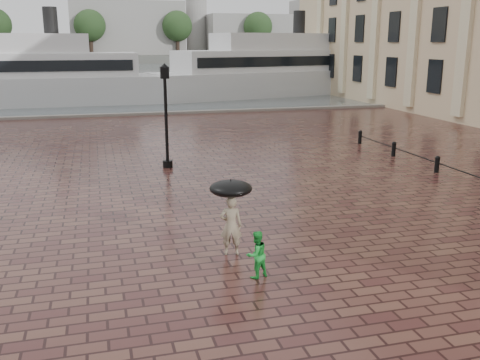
% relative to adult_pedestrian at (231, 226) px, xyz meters
% --- Properties ---
extents(ground, '(300.00, 300.00, 0.00)m').
position_rel_adult_pedestrian_xyz_m(ground, '(-3.25, -3.46, -0.80)').
color(ground, '#3A1B1A').
rests_on(ground, ground).
extents(harbour_water, '(240.00, 240.00, 0.00)m').
position_rel_adult_pedestrian_xyz_m(harbour_water, '(-3.25, 88.54, -0.80)').
color(harbour_water, '#454D54').
rests_on(harbour_water, ground).
extents(quay_edge, '(80.00, 0.60, 0.30)m').
position_rel_adult_pedestrian_xyz_m(quay_edge, '(-3.25, 28.54, -0.80)').
color(quay_edge, slate).
rests_on(quay_edge, ground).
extents(far_shore, '(300.00, 60.00, 2.00)m').
position_rel_adult_pedestrian_xyz_m(far_shore, '(-3.25, 156.54, 0.20)').
color(far_shore, '#4C4C47').
rests_on(far_shore, ground).
extents(distant_skyline, '(102.50, 22.00, 33.00)m').
position_rel_adult_pedestrian_xyz_m(distant_skyline, '(44.88, 146.54, 8.66)').
color(distant_skyline, gray).
rests_on(distant_skyline, ground).
extents(far_trees, '(188.00, 8.00, 13.50)m').
position_rel_adult_pedestrian_xyz_m(far_trees, '(-3.25, 134.54, 8.62)').
color(far_trees, '#2D2119').
rests_on(far_trees, ground).
extents(adult_pedestrian, '(0.65, 0.51, 1.59)m').
position_rel_adult_pedestrian_xyz_m(adult_pedestrian, '(0.00, 0.00, 0.00)').
color(adult_pedestrian, gray).
rests_on(adult_pedestrian, ground).
extents(child_pedestrian, '(0.68, 0.60, 1.15)m').
position_rel_adult_pedestrian_xyz_m(child_pedestrian, '(0.23, -1.52, -0.22)').
color(child_pedestrian, green).
rests_on(child_pedestrian, ground).
extents(ferry_near, '(25.58, 6.59, 8.35)m').
position_rel_adult_pedestrian_xyz_m(ferry_near, '(-9.53, 38.11, 1.71)').
color(ferry_near, silver).
rests_on(ferry_near, ground).
extents(ferry_far, '(26.86, 12.37, 8.57)m').
position_rel_adult_pedestrian_xyz_m(ferry_far, '(14.98, 41.18, 1.78)').
color(ferry_far, silver).
rests_on(ferry_far, ground).
extents(umbrella, '(1.10, 1.10, 1.11)m').
position_rel_adult_pedestrian_xyz_m(umbrella, '(0.00, -0.00, 1.00)').
color(umbrella, black).
rests_on(umbrella, ground).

